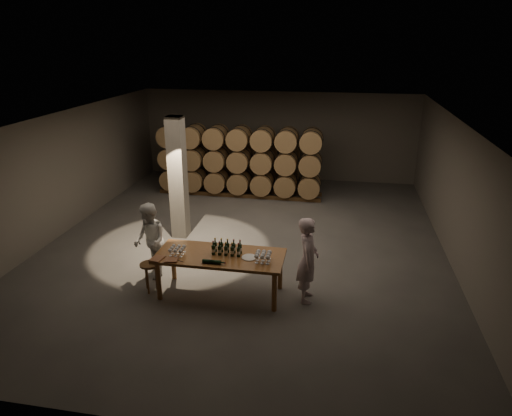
% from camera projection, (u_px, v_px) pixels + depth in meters
% --- Properties ---
extents(room, '(12.00, 12.00, 12.00)m').
position_uv_depth(room, '(178.00, 178.00, 11.76)').
color(room, '#52504D').
rests_on(room, ground).
extents(tasting_table, '(2.60, 1.10, 0.90)m').
position_uv_depth(tasting_table, '(220.00, 259.00, 9.26)').
color(tasting_table, brown).
rests_on(tasting_table, ground).
extents(barrel_stack_back, '(4.70, 0.95, 1.57)m').
position_uv_depth(barrel_stack_back, '(237.00, 160.00, 16.56)').
color(barrel_stack_back, '#50341B').
rests_on(barrel_stack_back, ground).
extents(barrel_stack_front, '(5.48, 0.95, 2.31)m').
position_uv_depth(barrel_stack_front, '(240.00, 160.00, 15.07)').
color(barrel_stack_front, '#50341B').
rests_on(barrel_stack_front, ground).
extents(bottle_cluster, '(0.60, 0.23, 0.30)m').
position_uv_depth(bottle_cluster, '(227.00, 249.00, 9.22)').
color(bottle_cluster, black).
rests_on(bottle_cluster, tasting_table).
extents(lying_bottles, '(0.46, 0.08, 0.08)m').
position_uv_depth(lying_bottles, '(212.00, 262.00, 8.85)').
color(lying_bottles, black).
rests_on(lying_bottles, tasting_table).
extents(glass_cluster_left, '(0.30, 0.30, 0.16)m').
position_uv_depth(glass_cluster_left, '(177.00, 249.00, 9.22)').
color(glass_cluster_left, silver).
rests_on(glass_cluster_left, tasting_table).
extents(glass_cluster_right, '(0.31, 0.31, 0.19)m').
position_uv_depth(glass_cluster_right, '(263.00, 255.00, 8.92)').
color(glass_cluster_right, silver).
rests_on(glass_cluster_right, tasting_table).
extents(plate, '(0.30, 0.30, 0.02)m').
position_uv_depth(plate, '(249.00, 257.00, 9.09)').
color(plate, silver).
rests_on(plate, tasting_table).
extents(notebook_near, '(0.29, 0.25, 0.03)m').
position_uv_depth(notebook_near, '(171.00, 260.00, 8.97)').
color(notebook_near, brown).
rests_on(notebook_near, tasting_table).
extents(notebook_corner, '(0.27, 0.32, 0.02)m').
position_uv_depth(notebook_corner, '(157.00, 258.00, 9.04)').
color(notebook_corner, brown).
rests_on(notebook_corner, tasting_table).
extents(pen, '(0.14, 0.06, 0.01)m').
position_uv_depth(pen, '(180.00, 261.00, 8.96)').
color(pen, black).
rests_on(pen, tasting_table).
extents(stool, '(0.38, 0.38, 0.63)m').
position_uv_depth(stool, '(149.00, 269.00, 9.47)').
color(stool, '#50341B').
rests_on(stool, ground).
extents(person_man, '(0.45, 0.66, 1.79)m').
position_uv_depth(person_man, '(308.00, 260.00, 9.02)').
color(person_man, beige).
rests_on(person_man, ground).
extents(person_woman, '(1.01, 1.05, 1.70)m').
position_uv_depth(person_woman, '(150.00, 241.00, 9.95)').
color(person_woman, silver).
rests_on(person_woman, ground).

